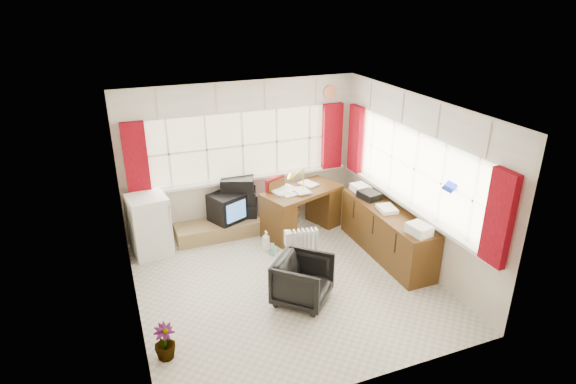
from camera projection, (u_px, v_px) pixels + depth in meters
name	position (u px, v px, depth m)	size (l,w,h in m)	color
ground	(287.00, 283.00, 6.78)	(4.00, 4.00, 0.00)	beige
room_walls	(287.00, 185.00, 6.19)	(4.00, 4.00, 4.00)	beige
window_back	(244.00, 175.00, 8.07)	(3.70, 0.12, 3.60)	#FAF1C6
window_right	(409.00, 201.00, 7.07)	(0.12, 3.70, 3.60)	#FAF1C6
curtains	(321.00, 158.00, 7.31)	(3.83, 3.83, 1.15)	maroon
overhead_cabinets	(324.00, 105.00, 7.06)	(3.98, 3.98, 0.48)	white
desk	(302.00, 208.00, 8.08)	(1.46, 1.05, 0.80)	#492C11
desk_lamp	(303.00, 174.00, 7.79)	(0.16, 0.14, 0.42)	yellow
task_chair	(279.00, 205.00, 7.99)	(0.54, 0.56, 0.97)	black
office_chair	(303.00, 280.00, 6.28)	(0.67, 0.69, 0.63)	black
radiator	(303.00, 253.00, 7.02)	(0.45, 0.23, 0.65)	white
credenza	(387.00, 232.00, 7.38)	(0.50, 2.00, 0.85)	#492C11
file_tray	(369.00, 195.00, 7.63)	(0.26, 0.34, 0.11)	black
tv_bench	(218.00, 229.00, 8.01)	(1.40, 0.50, 0.25)	olive
crt_tv	(227.00, 207.00, 7.98)	(0.66, 0.64, 0.47)	black
hifi_stack	(238.00, 197.00, 8.14)	(0.74, 0.60, 0.68)	black
mini_fridge	(149.00, 225.00, 7.40)	(0.63, 0.63, 0.95)	white
spray_bottle_a	(266.00, 241.00, 7.58)	(0.13, 0.13, 0.33)	white
spray_bottle_b	(273.00, 249.00, 7.48)	(0.09, 0.09, 0.20)	#81C1B3
flower_vase	(165.00, 342.00, 5.34)	(0.24, 0.24, 0.43)	black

